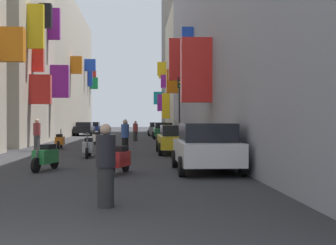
{
  "coord_description": "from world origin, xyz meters",
  "views": [
    {
      "loc": [
        1.75,
        -5.11,
        1.67
      ],
      "look_at": [
        4.03,
        30.48,
        1.45
      ],
      "focal_mm": 48.39,
      "sensor_mm": 36.0,
      "label": 1
    }
  ],
  "objects_px": {
    "parked_car_grey": "(157,129)",
    "scooter_green": "(46,156)",
    "pedestrian_mid_street": "(37,135)",
    "pedestrian_far_away": "(106,166)",
    "parked_car_green": "(163,130)",
    "scooter_silver": "(88,147)",
    "pedestrian_near_left": "(125,137)",
    "parked_car_white": "(206,147)",
    "pedestrian_crossing": "(135,131)",
    "traffic_light_near_corner": "(179,99)",
    "scooter_red": "(119,159)",
    "parked_car_yellow": "(177,139)",
    "parked_car_black": "(84,128)",
    "scooter_orange": "(60,141)",
    "parked_car_blue": "(93,127)",
    "scooter_blue": "(107,135)",
    "pedestrian_near_right": "(125,129)",
    "scooter_white": "(98,138)"
  },
  "relations": [
    {
      "from": "scooter_white",
      "to": "parked_car_yellow",
      "type": "bearing_deg",
      "value": -59.95
    },
    {
      "from": "pedestrian_mid_street",
      "to": "pedestrian_far_away",
      "type": "relative_size",
      "value": 1.09
    },
    {
      "from": "parked_car_white",
      "to": "parked_car_grey",
      "type": "relative_size",
      "value": 0.89
    },
    {
      "from": "parked_car_green",
      "to": "traffic_light_near_corner",
      "type": "distance_m",
      "value": 8.25
    },
    {
      "from": "pedestrian_near_left",
      "to": "pedestrian_far_away",
      "type": "xyz_separation_m",
      "value": [
        0.03,
        -13.01,
        -0.05
      ]
    },
    {
      "from": "scooter_orange",
      "to": "scooter_red",
      "type": "relative_size",
      "value": 1.17
    },
    {
      "from": "parked_car_grey",
      "to": "parked_car_green",
      "type": "bearing_deg",
      "value": -88.61
    },
    {
      "from": "parked_car_black",
      "to": "pedestrian_near_left",
      "type": "xyz_separation_m",
      "value": [
        5.12,
        -26.7,
        0.08
      ]
    },
    {
      "from": "parked_car_white",
      "to": "pedestrian_far_away",
      "type": "relative_size",
      "value": 2.49
    },
    {
      "from": "parked_car_white",
      "to": "pedestrian_crossing",
      "type": "xyz_separation_m",
      "value": [
        -2.43,
        20.75,
        -0.02
      ]
    },
    {
      "from": "parked_car_yellow",
      "to": "scooter_silver",
      "type": "relative_size",
      "value": 2.33
    },
    {
      "from": "parked_car_grey",
      "to": "traffic_light_near_corner",
      "type": "distance_m",
      "value": 15.78
    },
    {
      "from": "parked_car_white",
      "to": "scooter_blue",
      "type": "xyz_separation_m",
      "value": [
        -4.69,
        21.36,
        -0.34
      ]
    },
    {
      "from": "parked_car_yellow",
      "to": "parked_car_blue",
      "type": "bearing_deg",
      "value": 102.32
    },
    {
      "from": "parked_car_grey",
      "to": "traffic_light_near_corner",
      "type": "xyz_separation_m",
      "value": [
        0.93,
        -15.56,
        2.42
      ]
    },
    {
      "from": "parked_car_green",
      "to": "parked_car_grey",
      "type": "relative_size",
      "value": 0.97
    },
    {
      "from": "scooter_red",
      "to": "pedestrian_far_away",
      "type": "height_order",
      "value": "pedestrian_far_away"
    },
    {
      "from": "parked_car_grey",
      "to": "scooter_green",
      "type": "relative_size",
      "value": 2.56
    },
    {
      "from": "scooter_red",
      "to": "pedestrian_near_right",
      "type": "xyz_separation_m",
      "value": [
        -0.58,
        26.58,
        0.4
      ]
    },
    {
      "from": "parked_car_yellow",
      "to": "pedestrian_mid_street",
      "type": "relative_size",
      "value": 2.44
    },
    {
      "from": "pedestrian_near_left",
      "to": "pedestrian_far_away",
      "type": "height_order",
      "value": "pedestrian_near_left"
    },
    {
      "from": "scooter_red",
      "to": "scooter_green",
      "type": "distance_m",
      "value": 2.67
    },
    {
      "from": "parked_car_yellow",
      "to": "pedestrian_crossing",
      "type": "height_order",
      "value": "pedestrian_crossing"
    },
    {
      "from": "parked_car_black",
      "to": "scooter_orange",
      "type": "xyz_separation_m",
      "value": [
        1.24,
        -22.12,
        -0.29
      ]
    },
    {
      "from": "parked_car_blue",
      "to": "pedestrian_near_right",
      "type": "distance_m",
      "value": 17.22
    },
    {
      "from": "scooter_red",
      "to": "traffic_light_near_corner",
      "type": "relative_size",
      "value": 0.36
    },
    {
      "from": "scooter_orange",
      "to": "pedestrian_near_right",
      "type": "distance_m",
      "value": 14.64
    },
    {
      "from": "parked_car_green",
      "to": "scooter_blue",
      "type": "xyz_separation_m",
      "value": [
        -4.66,
        -4.1,
        -0.28
      ]
    },
    {
      "from": "traffic_light_near_corner",
      "to": "parked_car_yellow",
      "type": "bearing_deg",
      "value": -95.72
    },
    {
      "from": "scooter_blue",
      "to": "pedestrian_far_away",
      "type": "distance_m",
      "value": 27.15
    },
    {
      "from": "parked_car_green",
      "to": "parked_car_white",
      "type": "distance_m",
      "value": 25.46
    },
    {
      "from": "parked_car_black",
      "to": "pedestrian_mid_street",
      "type": "bearing_deg",
      "value": -89.22
    },
    {
      "from": "scooter_silver",
      "to": "pedestrian_near_left",
      "type": "height_order",
      "value": "pedestrian_near_left"
    },
    {
      "from": "parked_car_blue",
      "to": "parked_car_yellow",
      "type": "bearing_deg",
      "value": -77.68
    },
    {
      "from": "parked_car_black",
      "to": "scooter_silver",
      "type": "xyz_separation_m",
      "value": [
        3.54,
        -28.21,
        -0.29
      ]
    },
    {
      "from": "parked_car_white",
      "to": "scooter_white",
      "type": "distance_m",
      "value": 16.49
    },
    {
      "from": "scooter_blue",
      "to": "pedestrian_near_right",
      "type": "xyz_separation_m",
      "value": [
        1.33,
        4.77,
        0.4
      ]
    },
    {
      "from": "parked_car_green",
      "to": "scooter_blue",
      "type": "height_order",
      "value": "parked_car_green"
    },
    {
      "from": "parked_car_white",
      "to": "scooter_orange",
      "type": "xyz_separation_m",
      "value": [
        -6.69,
        11.88,
        -0.34
      ]
    },
    {
      "from": "pedestrian_near_right",
      "to": "pedestrian_near_left",
      "type": "bearing_deg",
      "value": -88.35
    },
    {
      "from": "parked_car_grey",
      "to": "scooter_blue",
      "type": "height_order",
      "value": "parked_car_grey"
    },
    {
      "from": "parked_car_grey",
      "to": "traffic_light_near_corner",
      "type": "bearing_deg",
      "value": -86.6
    },
    {
      "from": "scooter_orange",
      "to": "scooter_red",
      "type": "distance_m",
      "value": 12.93
    },
    {
      "from": "scooter_blue",
      "to": "scooter_green",
      "type": "bearing_deg",
      "value": -91.43
    },
    {
      "from": "scooter_red",
      "to": "pedestrian_near_left",
      "type": "distance_m",
      "value": 7.75
    },
    {
      "from": "pedestrian_mid_street",
      "to": "parked_car_blue",
      "type": "bearing_deg",
      "value": 90.52
    },
    {
      "from": "parked_car_blue",
      "to": "pedestrian_near_right",
      "type": "relative_size",
      "value": 2.32
    },
    {
      "from": "parked_car_blue",
      "to": "scooter_blue",
      "type": "distance_m",
      "value": 21.62
    },
    {
      "from": "scooter_blue",
      "to": "parked_car_white",
      "type": "bearing_deg",
      "value": -77.62
    },
    {
      "from": "scooter_silver",
      "to": "pedestrian_near_left",
      "type": "bearing_deg",
      "value": 43.82
    }
  ]
}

